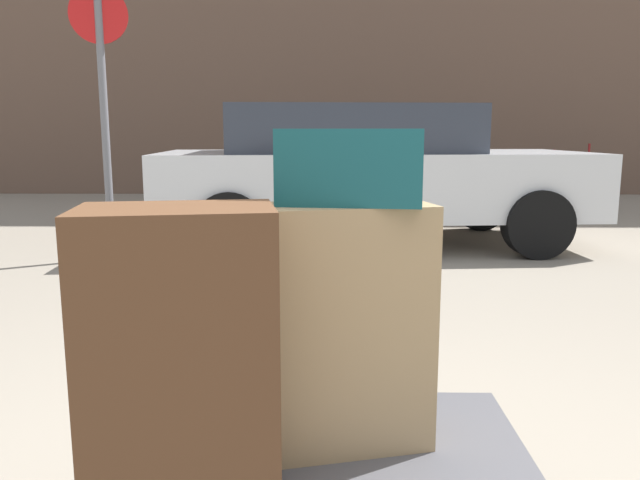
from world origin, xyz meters
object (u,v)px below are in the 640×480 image
at_px(suitcase_tan_front_right, 349,327).
at_px(parked_car, 367,171).
at_px(suitcase_brown_front_left, 181,359).
at_px(bollard_kerb_mid, 565,190).
at_px(bollard_kerb_near, 472,190).
at_px(no_parking_sign, 103,94).
at_px(duffel_bag_teal_topmost_pile, 350,167).
at_px(bicycle_leaning, 563,178).
at_px(luggage_cart, 314,477).

bearing_deg(suitcase_tan_front_right, parked_car, 72.62).
height_order(suitcase_brown_front_left, bollard_kerb_mid, suitcase_brown_front_left).
height_order(bollard_kerb_near, no_parking_sign, no_parking_sign).
xyz_separation_m(duffel_bag_teal_topmost_pile, bollard_kerb_mid, (3.43, 7.58, -0.75)).
xyz_separation_m(bollard_kerb_near, no_parking_sign, (-4.13, -3.51, 1.17)).
distance_m(suitcase_tan_front_right, bollard_kerb_mid, 8.32).
xyz_separation_m(bicycle_leaning, bollard_kerb_mid, (-0.62, -1.76, -0.05)).
distance_m(suitcase_brown_front_left, bollard_kerb_mid, 8.73).
relative_size(luggage_cart, suitcase_tan_front_right, 1.74).
height_order(duffel_bag_teal_topmost_pile, bollard_kerb_near, duffel_bag_teal_topmost_pile).
relative_size(suitcase_tan_front_right, parked_car, 0.15).
bearing_deg(luggage_cart, suitcase_brown_front_left, -143.39).
bearing_deg(bollard_kerb_mid, luggage_cart, -114.75).
height_order(luggage_cart, no_parking_sign, no_parking_sign).
distance_m(bicycle_leaning, bollard_kerb_near, 2.65).
xyz_separation_m(suitcase_tan_front_right, duffel_bag_teal_topmost_pile, (0.00, 0.00, 0.41)).
height_order(suitcase_tan_front_right, bollard_kerb_near, suitcase_tan_front_right).
height_order(suitcase_tan_front_right, no_parking_sign, no_parking_sign).
distance_m(luggage_cart, parked_car, 4.97).
distance_m(suitcase_brown_front_left, no_parking_sign, 4.72).
bearing_deg(suitcase_brown_front_left, bollard_kerb_mid, 54.23).
height_order(suitcase_tan_front_right, parked_car, parked_car).
bearing_deg(parked_car, suitcase_brown_front_left, -97.96).
relative_size(parked_car, bollard_kerb_mid, 6.83).
bearing_deg(bollard_kerb_mid, duffel_bag_teal_topmost_pile, -114.34).
relative_size(suitcase_brown_front_left, parked_car, 0.15).
distance_m(duffel_bag_teal_topmost_pile, no_parking_sign, 4.58).
xyz_separation_m(duffel_bag_teal_topmost_pile, no_parking_sign, (-2.06, 4.06, 0.42)).
bearing_deg(bicycle_leaning, parked_car, -129.72).
distance_m(suitcase_brown_front_left, parked_car, 5.19).
bearing_deg(parked_car, duffel_bag_teal_topmost_pile, -94.03).
relative_size(suitcase_brown_front_left, bicycle_leaning, 0.38).
distance_m(luggage_cart, no_parking_sign, 4.73).
relative_size(duffel_bag_teal_topmost_pile, parked_car, 0.08).
relative_size(luggage_cart, duffel_bag_teal_topmost_pile, 3.17).
bearing_deg(suitcase_brown_front_left, bollard_kerb_near, 62.80).
bearing_deg(bicycle_leaning, suitcase_tan_front_right, -113.46).
distance_m(luggage_cart, suitcase_brown_front_left, 0.54).
relative_size(duffel_bag_teal_topmost_pile, bicycle_leaning, 0.20).
distance_m(bollard_kerb_near, bollard_kerb_mid, 1.36).
relative_size(luggage_cart, no_parking_sign, 0.46).
relative_size(parked_car, bicycle_leaning, 2.53).
distance_m(suitcase_tan_front_right, suitcase_brown_front_left, 0.46).
bearing_deg(duffel_bag_teal_topmost_pile, suitcase_brown_front_left, -138.17).
bearing_deg(duffel_bag_teal_topmost_pile, no_parking_sign, 123.38).
height_order(suitcase_tan_front_right, suitcase_brown_front_left, suitcase_brown_front_left).
bearing_deg(bollard_kerb_mid, bicycle_leaning, 70.49).
distance_m(luggage_cart, bicycle_leaning, 10.27).
distance_m(suitcase_tan_front_right, parked_car, 4.89).
relative_size(parked_car, no_parking_sign, 1.83).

